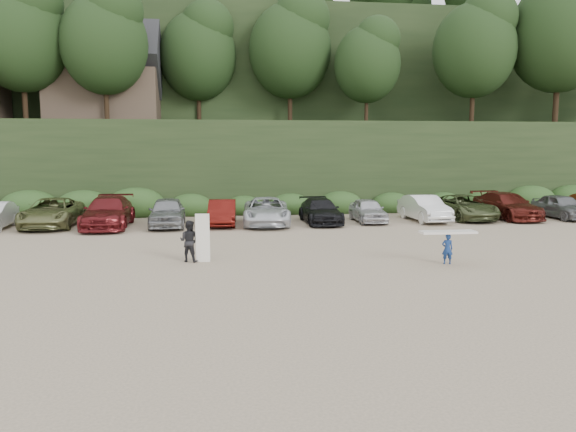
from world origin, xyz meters
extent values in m
plane|color=tan|center=(0.00, 0.00, 0.00)|extent=(120.00, 120.00, 0.00)
cube|color=black|center=(0.00, 22.00, 3.00)|extent=(80.00, 14.00, 6.00)
cube|color=black|center=(0.00, 40.00, 8.00)|extent=(90.00, 30.00, 16.00)
ellipsoid|color=black|center=(0.00, 22.00, 11.00)|extent=(66.00, 12.00, 10.00)
cube|color=#2B491E|center=(-0.55, 14.50, 0.60)|extent=(46.20, 2.00, 1.20)
cube|color=brown|center=(-12.00, 24.00, 8.00)|extent=(8.00, 6.00, 4.00)
imported|color=olive|center=(-12.71, 10.39, 0.77)|extent=(2.62, 5.59, 1.55)
imported|color=maroon|center=(-9.63, 9.68, 0.82)|extent=(2.33, 5.69, 1.65)
imported|color=gray|center=(-6.53, 9.62, 0.79)|extent=(1.97, 4.69, 1.58)
imported|color=#5A110D|center=(-3.57, 9.78, 0.70)|extent=(1.71, 4.31, 1.39)
imported|color=silver|center=(-1.14, 9.62, 0.75)|extent=(2.89, 5.59, 1.51)
imported|color=black|center=(1.96, 9.84, 0.69)|extent=(2.01, 4.77, 1.38)
imported|color=silver|center=(4.76, 9.96, 0.68)|extent=(1.64, 3.99, 1.35)
imported|color=white|center=(8.12, 9.87, 0.75)|extent=(1.84, 4.63, 1.50)
imported|color=#4A5531|center=(10.78, 10.35, 0.72)|extent=(2.77, 5.36, 1.45)
imported|color=#551813|center=(13.46, 10.27, 0.78)|extent=(2.63, 5.54, 1.56)
imported|color=slate|center=(16.75, 9.85, 0.74)|extent=(1.88, 4.37, 1.47)
imported|color=navy|center=(4.48, -1.71, 0.57)|extent=(0.45, 0.33, 1.13)
cube|color=silver|center=(4.48, -1.71, 1.20)|extent=(2.08, 0.63, 0.08)
imported|color=black|center=(-5.01, 0.01, 0.79)|extent=(0.94, 0.85, 1.57)
cube|color=white|center=(-4.50, -0.22, 0.93)|extent=(0.54, 0.30, 1.85)
camera|label=1|loc=(-4.15, -21.15, 4.35)|focal=35.00mm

